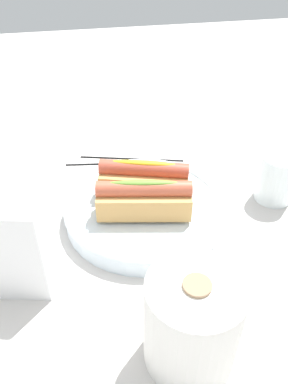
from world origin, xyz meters
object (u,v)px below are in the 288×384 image
(napkin_box, at_px, (6,251))
(chopstick_far, at_px, (132,158))
(hotdog_front, at_px, (144,178))
(paper_towel_roll, at_px, (192,323))
(hotdog_back, at_px, (144,199))
(serving_bowl, at_px, (144,209))
(chopstick_near, at_px, (119,163))
(water_glass, at_px, (277,179))

(napkin_box, bearing_deg, chopstick_far, -112.73)
(hotdog_front, distance_m, paper_towel_roll, 0.29)
(hotdog_back, relative_size, chopstick_far, 0.71)
(serving_bowl, bearing_deg, hotdog_front, -100.65)
(serving_bowl, bearing_deg, chopstick_far, -93.07)
(serving_bowl, bearing_deg, chopstick_near, -83.45)
(hotdog_front, bearing_deg, water_glass, 175.36)
(serving_bowl, xyz_separation_m, chopstick_far, (-0.01, -0.19, -0.02))
(hotdog_back, bearing_deg, serving_bowl, -100.65)
(serving_bowl, bearing_deg, water_glass, -178.23)
(hotdog_front, xyz_separation_m, water_glass, (-0.24, 0.02, -0.02))
(hotdog_back, height_order, water_glass, hotdog_back)
(hotdog_back, distance_m, chopstick_far, 0.22)
(water_glass, height_order, chopstick_far, water_glass)
(hotdog_front, relative_size, water_glass, 1.76)
(chopstick_near, xyz_separation_m, chopstick_far, (-0.03, -0.01, 0.00))
(serving_bowl, distance_m, chopstick_near, 0.18)
(paper_towel_roll, relative_size, chopstick_near, 0.61)
(hotdog_front, bearing_deg, paper_towel_roll, 89.94)
(serving_bowl, relative_size, hotdog_front, 1.73)
(water_glass, bearing_deg, napkin_box, 14.89)
(hotdog_front, height_order, paper_towel_roll, paper_towel_roll)
(serving_bowl, bearing_deg, hotdog_back, 79.35)
(hotdog_front, relative_size, chopstick_far, 0.72)
(napkin_box, bearing_deg, hotdog_front, -133.36)
(water_glass, bearing_deg, paper_towel_roll, 47.93)
(water_glass, bearing_deg, hotdog_front, -4.64)
(hotdog_front, bearing_deg, chopstick_far, -91.77)
(paper_towel_roll, bearing_deg, serving_bowl, -88.94)
(hotdog_front, distance_m, napkin_box, 0.26)
(water_glass, bearing_deg, chopstick_far, -37.27)
(hotdog_front, bearing_deg, hotdog_back, 79.35)
(water_glass, distance_m, chopstick_near, 0.32)
(hotdog_front, distance_m, chopstick_far, 0.17)
(serving_bowl, height_order, napkin_box, napkin_box)
(serving_bowl, height_order, hotdog_front, hotdog_front)
(chopstick_near, bearing_deg, paper_towel_roll, 101.39)
(chopstick_far, bearing_deg, paper_towel_roll, 104.49)
(chopstick_far, bearing_deg, hotdog_back, 101.11)
(paper_towel_roll, bearing_deg, chopstick_near, -86.72)
(hotdog_back, height_order, napkin_box, napkin_box)
(water_glass, xyz_separation_m, napkin_box, (0.45, 0.12, 0.03))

